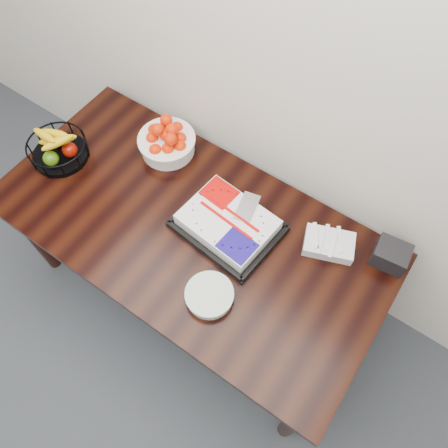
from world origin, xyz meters
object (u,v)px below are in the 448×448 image
Objects in this scene: tangerine_bowl at (167,140)px; fruit_basket at (58,148)px; plate_stack at (209,296)px; napkin_box at (391,255)px; table at (191,235)px; cake_tray at (228,223)px.

fruit_basket is at bearing -140.86° from tangerine_bowl.
fruit_basket is 1.43× the size of plate_stack.
tangerine_bowl is at bearing -176.96° from napkin_box.
table is at bearing 140.71° from plate_stack.
napkin_box is (0.53, 0.57, 0.02)m from plate_stack.
tangerine_bowl is 2.01× the size of napkin_box.
tangerine_bowl is (-0.50, 0.20, 0.04)m from cake_tray.
table is 12.89× the size of napkin_box.
tangerine_bowl is 0.52m from fruit_basket.
fruit_basket is 2.04× the size of napkin_box.
plate_stack is at bearing -9.93° from fruit_basket.
table is 0.22m from cake_tray.
tangerine_bowl reaches higher than cake_tray.
table is at bearing -156.36° from napkin_box.
fruit_basket reaches higher than table.
cake_tray is 1.67× the size of tangerine_bowl.
napkin_box is (1.55, 0.39, -0.01)m from fruit_basket.
napkin_box is at bearing 23.64° from table.
fruit_basket is (-0.90, -0.13, 0.02)m from cake_tray.
plate_stack is at bearing -132.74° from napkin_box.
fruit_basket is (-0.41, -0.33, -0.01)m from tangerine_bowl.
fruit_basket is at bearing -165.84° from napkin_box.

